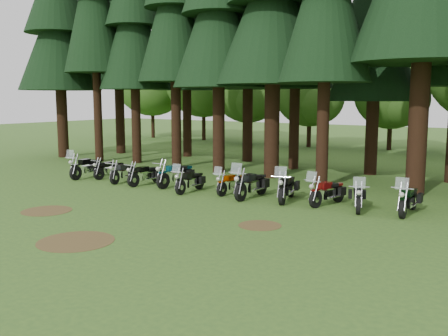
{
  "coord_description": "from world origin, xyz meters",
  "views": [
    {
      "loc": [
        12.25,
        -13.15,
        4.09
      ],
      "look_at": [
        0.09,
        5.0,
        1.0
      ],
      "focal_mm": 40.0,
      "sensor_mm": 36.0,
      "label": 1
    }
  ],
  "objects_px": {
    "motorcycle_1": "(110,170)",
    "motorcycle_5": "(190,182)",
    "motorcycle_7": "(251,185)",
    "motorcycle_2": "(124,173)",
    "motorcycle_8": "(287,188)",
    "motorcycle_11": "(408,201)",
    "motorcycle_10": "(358,197)",
    "motorcycle_3": "(146,175)",
    "motorcycle_9": "(327,193)",
    "motorcycle_4": "(176,175)",
    "motorcycle_6": "(231,184)",
    "motorcycle_0": "(87,168)"
  },
  "relations": [
    {
      "from": "motorcycle_0",
      "to": "motorcycle_8",
      "type": "height_order",
      "value": "motorcycle_0"
    },
    {
      "from": "motorcycle_1",
      "to": "motorcycle_11",
      "type": "height_order",
      "value": "motorcycle_11"
    },
    {
      "from": "motorcycle_7",
      "to": "motorcycle_2",
      "type": "bearing_deg",
      "value": -179.9
    },
    {
      "from": "motorcycle_10",
      "to": "motorcycle_11",
      "type": "relative_size",
      "value": 0.92
    },
    {
      "from": "motorcycle_3",
      "to": "motorcycle_6",
      "type": "bearing_deg",
      "value": 9.26
    },
    {
      "from": "motorcycle_2",
      "to": "motorcycle_4",
      "type": "distance_m",
      "value": 2.93
    },
    {
      "from": "motorcycle_2",
      "to": "motorcycle_4",
      "type": "bearing_deg",
      "value": -1.25
    },
    {
      "from": "motorcycle_5",
      "to": "motorcycle_11",
      "type": "relative_size",
      "value": 0.93
    },
    {
      "from": "motorcycle_3",
      "to": "motorcycle_4",
      "type": "height_order",
      "value": "motorcycle_4"
    },
    {
      "from": "motorcycle_1",
      "to": "motorcycle_0",
      "type": "bearing_deg",
      "value": -148.15
    },
    {
      "from": "motorcycle_1",
      "to": "motorcycle_5",
      "type": "distance_m",
      "value": 5.8
    },
    {
      "from": "motorcycle_3",
      "to": "motorcycle_11",
      "type": "bearing_deg",
      "value": 7.88
    },
    {
      "from": "motorcycle_1",
      "to": "motorcycle_2",
      "type": "relative_size",
      "value": 0.97
    },
    {
      "from": "motorcycle_7",
      "to": "motorcycle_8",
      "type": "relative_size",
      "value": 1.03
    },
    {
      "from": "motorcycle_5",
      "to": "motorcycle_11",
      "type": "height_order",
      "value": "motorcycle_11"
    },
    {
      "from": "motorcycle_8",
      "to": "motorcycle_10",
      "type": "relative_size",
      "value": 1.14
    },
    {
      "from": "motorcycle_4",
      "to": "motorcycle_8",
      "type": "relative_size",
      "value": 1.02
    },
    {
      "from": "motorcycle_0",
      "to": "motorcycle_11",
      "type": "bearing_deg",
      "value": -2.92
    },
    {
      "from": "motorcycle_3",
      "to": "motorcycle_7",
      "type": "relative_size",
      "value": 0.87
    },
    {
      "from": "motorcycle_4",
      "to": "motorcycle_6",
      "type": "distance_m",
      "value": 3.13
    },
    {
      "from": "motorcycle_3",
      "to": "motorcycle_9",
      "type": "distance_m",
      "value": 8.87
    },
    {
      "from": "motorcycle_1",
      "to": "motorcycle_9",
      "type": "relative_size",
      "value": 0.92
    },
    {
      "from": "motorcycle_9",
      "to": "motorcycle_11",
      "type": "height_order",
      "value": "motorcycle_11"
    },
    {
      "from": "motorcycle_3",
      "to": "motorcycle_5",
      "type": "bearing_deg",
      "value": -1.2
    },
    {
      "from": "motorcycle_10",
      "to": "motorcycle_0",
      "type": "bearing_deg",
      "value": 161.35
    },
    {
      "from": "motorcycle_4",
      "to": "motorcycle_6",
      "type": "relative_size",
      "value": 1.21
    },
    {
      "from": "motorcycle_1",
      "to": "motorcycle_9",
      "type": "xyz_separation_m",
      "value": [
        11.75,
        0.08,
        0.05
      ]
    },
    {
      "from": "motorcycle_0",
      "to": "motorcycle_8",
      "type": "bearing_deg",
      "value": -3.45
    },
    {
      "from": "motorcycle_3",
      "to": "motorcycle_4",
      "type": "relative_size",
      "value": 0.88
    },
    {
      "from": "motorcycle_5",
      "to": "motorcycle_1",
      "type": "bearing_deg",
      "value": 168.26
    },
    {
      "from": "motorcycle_8",
      "to": "motorcycle_11",
      "type": "bearing_deg",
      "value": -10.28
    },
    {
      "from": "motorcycle_9",
      "to": "motorcycle_10",
      "type": "xyz_separation_m",
      "value": [
        1.25,
        -0.18,
        -0.01
      ]
    },
    {
      "from": "motorcycle_5",
      "to": "motorcycle_10",
      "type": "relative_size",
      "value": 1.01
    },
    {
      "from": "motorcycle_0",
      "to": "motorcycle_9",
      "type": "relative_size",
      "value": 1.1
    },
    {
      "from": "motorcycle_5",
      "to": "motorcycle_9",
      "type": "xyz_separation_m",
      "value": [
        5.99,
        0.84,
        0.02
      ]
    },
    {
      "from": "motorcycle_6",
      "to": "motorcycle_11",
      "type": "bearing_deg",
      "value": 4.4
    },
    {
      "from": "motorcycle_11",
      "to": "motorcycle_10",
      "type": "bearing_deg",
      "value": -170.63
    },
    {
      "from": "motorcycle_8",
      "to": "motorcycle_6",
      "type": "bearing_deg",
      "value": 164.91
    },
    {
      "from": "motorcycle_5",
      "to": "motorcycle_7",
      "type": "xyz_separation_m",
      "value": [
        2.87,
        0.39,
        0.07
      ]
    },
    {
      "from": "motorcycle_3",
      "to": "motorcycle_9",
      "type": "xyz_separation_m",
      "value": [
        8.86,
        0.55,
        0.02
      ]
    },
    {
      "from": "motorcycle_8",
      "to": "motorcycle_11",
      "type": "xyz_separation_m",
      "value": [
        4.6,
        0.34,
        -0.03
      ]
    },
    {
      "from": "motorcycle_8",
      "to": "motorcycle_9",
      "type": "height_order",
      "value": "motorcycle_8"
    },
    {
      "from": "motorcycle_3",
      "to": "motorcycle_2",
      "type": "bearing_deg",
      "value": -175.59
    },
    {
      "from": "motorcycle_1",
      "to": "motorcycle_5",
      "type": "relative_size",
      "value": 0.95
    },
    {
      "from": "motorcycle_0",
      "to": "motorcycle_2",
      "type": "height_order",
      "value": "motorcycle_0"
    },
    {
      "from": "motorcycle_4",
      "to": "motorcycle_11",
      "type": "relative_size",
      "value": 1.07
    },
    {
      "from": "motorcycle_8",
      "to": "motorcycle_11",
      "type": "distance_m",
      "value": 4.61
    },
    {
      "from": "motorcycle_8",
      "to": "motorcycle_9",
      "type": "relative_size",
      "value": 1.08
    },
    {
      "from": "motorcycle_6",
      "to": "motorcycle_9",
      "type": "bearing_deg",
      "value": 4.15
    },
    {
      "from": "motorcycle_4",
      "to": "motorcycle_9",
      "type": "distance_m",
      "value": 7.4
    }
  ]
}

